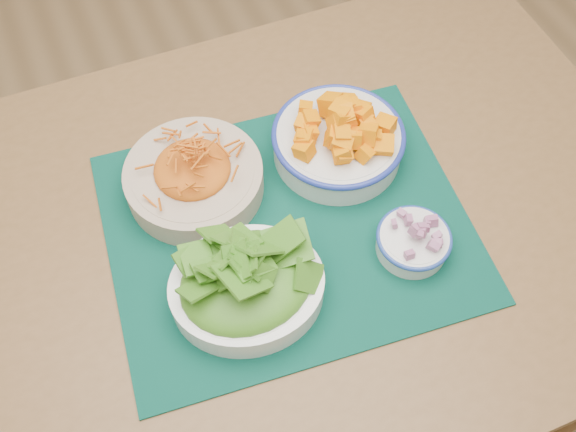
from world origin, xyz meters
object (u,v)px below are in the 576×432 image
object	(u,v)px
lettuce_bowl	(246,282)
onion_bowl	(414,239)
placemat	(288,226)
table	(273,250)
squash_bowl	(339,136)
carrot_bowl	(193,174)

from	to	relation	value
lettuce_bowl	onion_bowl	world-z (taller)	lettuce_bowl
placemat	onion_bowl	world-z (taller)	onion_bowl
lettuce_bowl	onion_bowl	size ratio (longest dim) A/B	1.94
placemat	onion_bowl	bearing A→B (deg)	-29.70
table	squash_bowl	world-z (taller)	squash_bowl
onion_bowl	squash_bowl	bearing A→B (deg)	96.06
carrot_bowl	lettuce_bowl	distance (m)	0.22
onion_bowl	placemat	bearing A→B (deg)	143.78
onion_bowl	carrot_bowl	bearing A→B (deg)	137.64
placemat	onion_bowl	distance (m)	0.20
table	carrot_bowl	distance (m)	0.20
placemat	lettuce_bowl	size ratio (longest dim) A/B	2.17
squash_bowl	carrot_bowl	bearing A→B (deg)	173.16
table	placemat	world-z (taller)	placemat
lettuce_bowl	table	bearing A→B (deg)	62.60
placemat	lettuce_bowl	bearing A→B (deg)	-133.22
table	squash_bowl	distance (m)	0.23
lettuce_bowl	onion_bowl	xyz separation A→B (m)	(0.27, -0.03, -0.02)
onion_bowl	lettuce_bowl	bearing A→B (deg)	174.07
table	lettuce_bowl	xyz separation A→B (m)	(-0.08, -0.10, 0.14)
squash_bowl	onion_bowl	bearing A→B (deg)	-83.94
table	lettuce_bowl	bearing A→B (deg)	-126.90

